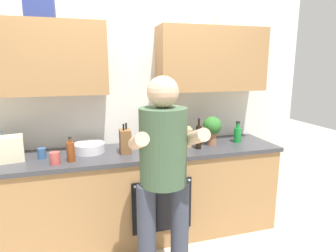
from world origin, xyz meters
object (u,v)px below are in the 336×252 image
object	(u,v)px
bottle_wine	(150,139)
potted_herb	(212,128)
grocery_bag_rice	(7,149)
bottle_water	(0,143)
bottle_syrup	(157,140)
bottle_oil	(184,139)
grocery_bag_bread	(179,136)
mixing_bowl	(89,148)
knife_block	(125,141)
person_standing	(163,170)
cup_ceramic	(55,158)
bottle_soda	(237,134)
cup_tea	(42,153)
bottle_vinegar	(71,151)
bottle_juice	(165,140)
bottle_soy	(199,137)

from	to	relation	value
bottle_wine	potted_herb	distance (m)	0.72
grocery_bag_rice	potted_herb	bearing A→B (deg)	-0.28
bottle_water	bottle_syrup	bearing A→B (deg)	-6.92
bottle_oil	grocery_bag_bread	size ratio (longest dim) A/B	1.25
mixing_bowl	grocery_bag_bread	world-z (taller)	grocery_bag_bread
potted_herb	grocery_bag_rice	world-z (taller)	potted_herb
grocery_bag_rice	knife_block	bearing A→B (deg)	-2.62
person_standing	cup_ceramic	distance (m)	0.97
bottle_soda	mixing_bowl	distance (m)	1.55
bottle_oil	potted_herb	bearing A→B (deg)	27.93
person_standing	bottle_water	bearing A→B (deg)	142.76
bottle_water	mixing_bowl	size ratio (longest dim) A/B	1.05
bottle_wine	grocery_bag_rice	distance (m)	1.23
bottle_syrup	cup_tea	size ratio (longest dim) A/B	2.16
bottle_water	grocery_bag_rice	xyz separation A→B (m)	(0.10, -0.20, -0.01)
bottle_vinegar	bottle_juice	distance (m)	0.86
bottle_soda	bottle_syrup	size ratio (longest dim) A/B	1.13
bottle_juice	potted_herb	world-z (taller)	potted_herb
bottle_wine	knife_block	size ratio (longest dim) A/B	1.20
mixing_bowl	grocery_bag_bread	size ratio (longest dim) A/B	1.13
bottle_soda	bottle_juice	xyz separation A→B (m)	(-0.85, -0.12, 0.02)
person_standing	grocery_bag_bread	world-z (taller)	person_standing
bottle_soda	grocery_bag_rice	world-z (taller)	bottle_soda
bottle_syrup	grocery_bag_rice	xyz separation A→B (m)	(-1.33, -0.02, 0.03)
bottle_juice	bottle_vinegar	bearing A→B (deg)	-176.81
bottle_vinegar	cup_tea	world-z (taller)	bottle_vinegar
bottle_juice	grocery_bag_bread	world-z (taller)	bottle_juice
person_standing	potted_herb	world-z (taller)	person_standing
bottle_soda	bottle_oil	bearing A→B (deg)	-162.50
bottle_syrup	grocery_bag_bread	size ratio (longest dim) A/B	0.79
bottle_soy	cup_tea	world-z (taller)	bottle_soy
cup_tea	grocery_bag_bread	size ratio (longest dim) A/B	0.36
cup_tea	bottle_juice	bearing A→B (deg)	-5.72
bottle_wine	potted_herb	size ratio (longest dim) A/B	1.15
bottle_soda	mixing_bowl	world-z (taller)	bottle_soda
bottle_vinegar	mixing_bowl	size ratio (longest dim) A/B	0.74
person_standing	bottle_soda	world-z (taller)	person_standing
bottle_water	bottle_wine	bearing A→B (deg)	-15.76
bottle_water	bottle_syrup	world-z (taller)	bottle_water
knife_block	bottle_juice	bearing A→B (deg)	-9.76
person_standing	potted_herb	bearing A→B (deg)	46.03
bottle_vinegar	potted_herb	world-z (taller)	potted_herb
bottle_juice	grocery_bag_rice	xyz separation A→B (m)	(-1.38, 0.11, -0.00)
bottle_syrup	potted_herb	bearing A→B (deg)	-3.34
potted_herb	grocery_bag_rice	size ratio (longest dim) A/B	1.16
bottle_vinegar	bottle_syrup	size ratio (longest dim) A/B	1.07
bottle_soy	grocery_bag_bread	xyz separation A→B (m)	(-0.14, 0.18, -0.03)
cup_ceramic	mixing_bowl	size ratio (longest dim) A/B	0.36
potted_herb	grocery_bag_rice	bearing A→B (deg)	179.72
bottle_vinegar	bottle_soy	bearing A→B (deg)	2.34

